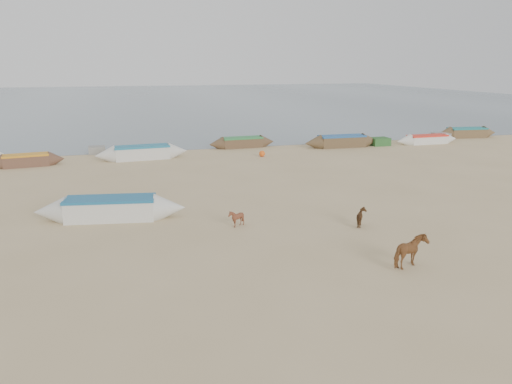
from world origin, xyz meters
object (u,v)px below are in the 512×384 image
calf_front (236,218)px  calf_right (362,218)px  cow_adult (410,252)px  near_canoe (111,209)px

calf_front → calf_right: calf_right is taller
cow_adult → calf_right: (0.55, 4.37, -0.18)m
calf_right → near_canoe: size_ratio=0.12×
calf_front → near_canoe: size_ratio=0.12×
cow_adult → near_canoe: (-9.55, 8.32, -0.06)m
calf_front → cow_adult: bearing=51.1°
calf_front → calf_right: bearing=87.4°
cow_adult → calf_front: bearing=15.2°
calf_front → near_canoe: 5.62m
near_canoe → cow_adult: bearing=-31.6°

